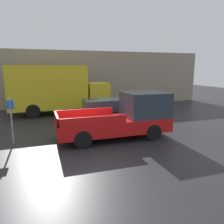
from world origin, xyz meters
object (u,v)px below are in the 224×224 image
Objects in this scene: delivery_truck at (55,89)px; parking_sign at (11,118)px; pickup_truck at (124,117)px; car at (104,112)px.

parking_sign is (-2.44, -6.42, -0.72)m from delivery_truck.
pickup_truck is 1.20× the size of car.
delivery_truck is 3.47× the size of parking_sign.
car is 0.62× the size of delivery_truck.
pickup_truck is 5.26m from parking_sign.
delivery_truck reaches higher than parking_sign.
pickup_truck reaches higher than parking_sign.
pickup_truck is 0.75× the size of delivery_truck.
delivery_truck is (-2.48, 4.42, 1.12)m from car.
car is 5.33m from parking_sign.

